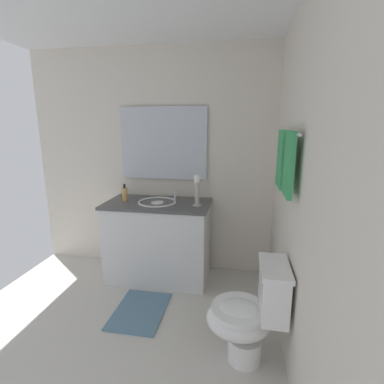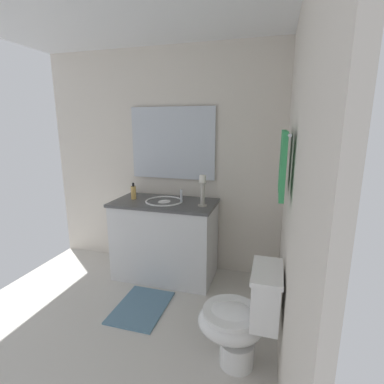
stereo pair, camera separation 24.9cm
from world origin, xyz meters
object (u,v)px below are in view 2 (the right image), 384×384
object	(u,v)px
candle_holder_tall	(203,190)
towel_center	(283,166)
bath_mat	(141,307)
mirror	(172,143)
soap_bottle	(134,192)
towel_near_vanity	(282,160)
towel_bar	(288,134)
sink_basin	(164,205)
toilet	(241,318)
vanity_cabinet	(165,239)

from	to	relation	value
candle_holder_tall	towel_center	distance (m)	1.18
bath_mat	candle_holder_tall	bearing A→B (deg)	142.99
mirror	soap_bottle	xyz separation A→B (m)	(0.27, -0.36, -0.52)
towel_near_vanity	soap_bottle	bearing A→B (deg)	-109.50
soap_bottle	towel_bar	distance (m)	1.81
soap_bottle	towel_near_vanity	size ratio (longest dim) A/B	0.42
towel_center	soap_bottle	bearing A→B (deg)	-121.23
soap_bottle	towel_center	size ratio (longest dim) A/B	0.44
mirror	sink_basin	bearing A→B (deg)	0.20
candle_holder_tall	towel_center	xyz separation A→B (m)	(0.85, 0.72, 0.38)
toilet	towel_near_vanity	size ratio (longest dim) A/B	1.73
mirror	towel_bar	xyz separation A→B (m)	(1.00, 1.16, 0.14)
mirror	toilet	world-z (taller)	mirror
soap_bottle	towel_bar	xyz separation A→B (m)	(0.72, 1.52, 0.66)
mirror	towel_bar	size ratio (longest dim) A/B	1.26
vanity_cabinet	toilet	distance (m)	1.38
towel_bar	towel_center	size ratio (longest dim) A/B	1.83
bath_mat	vanity_cabinet	bearing A→B (deg)	-180.00
sink_basin	bath_mat	bearing A→B (deg)	-0.09
sink_basin	soap_bottle	bearing A→B (deg)	-90.90
toilet	towel_near_vanity	world-z (taller)	towel_near_vanity
sink_basin	towel_bar	size ratio (longest dim) A/B	0.53
soap_bottle	bath_mat	bearing A→B (deg)	29.59
mirror	towel_near_vanity	size ratio (longest dim) A/B	2.21
towel_bar	towel_center	bearing A→B (deg)	-5.42
soap_bottle	towel_near_vanity	distance (m)	1.66
sink_basin	towel_bar	xyz separation A→B (m)	(0.72, 1.16, 0.77)
vanity_cabinet	mirror	distance (m)	1.05
soap_bottle	towel_near_vanity	world-z (taller)	towel_near_vanity
sink_basin	towel_near_vanity	xyz separation A→B (m)	(0.53, 1.14, 0.57)
towel_center	bath_mat	xyz separation A→B (m)	(-0.28, -1.15, -1.39)
towel_bar	towel_near_vanity	size ratio (longest dim) A/B	1.75
vanity_cabinet	soap_bottle	distance (m)	0.61
vanity_cabinet	towel_bar	distance (m)	1.79
candle_holder_tall	toilet	bearing A→B (deg)	28.22
sink_basin	toilet	distance (m)	1.45
candle_holder_tall	bath_mat	world-z (taller)	candle_holder_tall
soap_bottle	towel_center	world-z (taller)	towel_center
towel_center	sink_basin	bearing A→B (deg)	-128.37
toilet	vanity_cabinet	bearing A→B (deg)	-137.04
vanity_cabinet	towel_center	world-z (taller)	towel_center
mirror	soap_bottle	bearing A→B (deg)	-52.54
towel_near_vanity	bath_mat	xyz separation A→B (m)	(0.10, -1.15, -1.38)
toilet	towel_center	bearing A→B (deg)	117.11
sink_basin	towel_near_vanity	size ratio (longest dim) A/B	0.93
vanity_cabinet	sink_basin	size ratio (longest dim) A/B	2.73
vanity_cabinet	bath_mat	world-z (taller)	vanity_cabinet
towel_center	bath_mat	bearing A→B (deg)	-103.79
sink_basin	candle_holder_tall	bearing A→B (deg)	82.54
mirror	candle_holder_tall	distance (m)	0.69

